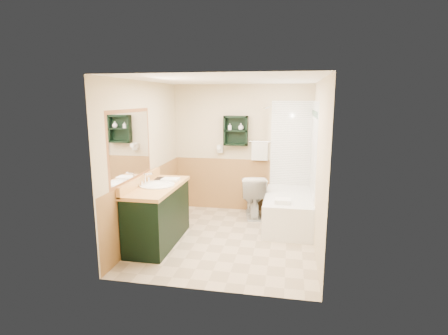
# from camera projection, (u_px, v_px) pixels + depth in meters

# --- Properties ---
(floor) EXTENTS (3.00, 3.00, 0.00)m
(floor) POSITION_uv_depth(u_px,v_px,m) (227.00, 239.00, 5.42)
(floor) COLOR #C2AC8D
(floor) RESTS_ON ground
(back_wall) EXTENTS (2.60, 0.04, 2.40)m
(back_wall) POSITION_uv_depth(u_px,v_px,m) (242.00, 149.00, 6.65)
(back_wall) COLOR beige
(back_wall) RESTS_ON ground
(left_wall) EXTENTS (0.04, 3.00, 2.40)m
(left_wall) POSITION_uv_depth(u_px,v_px,m) (144.00, 160.00, 5.43)
(left_wall) COLOR beige
(left_wall) RESTS_ON ground
(right_wall) EXTENTS (0.04, 3.00, 2.40)m
(right_wall) POSITION_uv_depth(u_px,v_px,m) (319.00, 166.00, 4.94)
(right_wall) COLOR beige
(right_wall) RESTS_ON ground
(ceiling) EXTENTS (2.60, 3.00, 0.04)m
(ceiling) POSITION_uv_depth(u_px,v_px,m) (228.00, 78.00, 4.95)
(ceiling) COLOR white
(ceiling) RESTS_ON back_wall
(wainscot_left) EXTENTS (2.98, 2.98, 1.00)m
(wainscot_left) POSITION_uv_depth(u_px,v_px,m) (148.00, 203.00, 5.56)
(wainscot_left) COLOR #B18547
(wainscot_left) RESTS_ON left_wall
(wainscot_back) EXTENTS (2.58, 2.58, 1.00)m
(wainscot_back) POSITION_uv_depth(u_px,v_px,m) (241.00, 185.00, 6.75)
(wainscot_back) COLOR #B18547
(wainscot_back) RESTS_ON back_wall
(mirror_frame) EXTENTS (1.30, 1.30, 1.00)m
(mirror_frame) POSITION_uv_depth(u_px,v_px,m) (130.00, 146.00, 4.83)
(mirror_frame) COLOR brown
(mirror_frame) RESTS_ON left_wall
(mirror_glass) EXTENTS (1.20, 1.20, 0.90)m
(mirror_glass) POSITION_uv_depth(u_px,v_px,m) (131.00, 146.00, 4.83)
(mirror_glass) COLOR white
(mirror_glass) RESTS_ON left_wall
(tile_right) EXTENTS (1.50, 1.50, 2.10)m
(tile_right) POSITION_uv_depth(u_px,v_px,m) (313.00, 166.00, 5.70)
(tile_right) COLOR white
(tile_right) RESTS_ON right_wall
(tile_back) EXTENTS (0.95, 0.95, 2.10)m
(tile_back) POSITION_uv_depth(u_px,v_px,m) (296.00, 158.00, 6.45)
(tile_back) COLOR white
(tile_back) RESTS_ON back_wall
(tile_accent) EXTENTS (1.50, 1.50, 0.10)m
(tile_accent) POSITION_uv_depth(u_px,v_px,m) (315.00, 114.00, 5.54)
(tile_accent) COLOR #134327
(tile_accent) RESTS_ON right_wall
(wall_shelf) EXTENTS (0.45, 0.15, 0.55)m
(wall_shelf) POSITION_uv_depth(u_px,v_px,m) (236.00, 131.00, 6.49)
(wall_shelf) COLOR black
(wall_shelf) RESTS_ON back_wall
(hair_dryer) EXTENTS (0.10, 0.24, 0.18)m
(hair_dryer) POSITION_uv_depth(u_px,v_px,m) (220.00, 149.00, 6.64)
(hair_dryer) COLOR silver
(hair_dryer) RESTS_ON back_wall
(towel_bar) EXTENTS (0.40, 0.06, 0.40)m
(towel_bar) POSITION_uv_depth(u_px,v_px,m) (260.00, 142.00, 6.49)
(towel_bar) COLOR white
(towel_bar) RESTS_ON back_wall
(curtain_rod) EXTENTS (0.03, 1.60, 0.03)m
(curtain_rod) POSITION_uv_depth(u_px,v_px,m) (268.00, 107.00, 5.65)
(curtain_rod) COLOR silver
(curtain_rod) RESTS_ON back_wall
(shower_curtain) EXTENTS (1.05, 1.05, 1.70)m
(shower_curtain) POSITION_uv_depth(u_px,v_px,m) (268.00, 157.00, 5.99)
(shower_curtain) COLOR #C3B893
(shower_curtain) RESTS_ON curtain_rod
(vanity) EXTENTS (0.59, 1.40, 0.89)m
(vanity) POSITION_uv_depth(u_px,v_px,m) (158.00, 214.00, 5.20)
(vanity) COLOR black
(vanity) RESTS_ON ground
(bathtub) EXTENTS (0.81, 1.50, 0.54)m
(bathtub) POSITION_uv_depth(u_px,v_px,m) (289.00, 210.00, 5.93)
(bathtub) COLOR white
(bathtub) RESTS_ON ground
(toilet) EXTENTS (0.58, 0.86, 0.77)m
(toilet) POSITION_uv_depth(u_px,v_px,m) (253.00, 196.00, 6.40)
(toilet) COLOR white
(toilet) RESTS_ON ground
(counter_towel) EXTENTS (0.25, 0.20, 0.04)m
(counter_towel) POSITION_uv_depth(u_px,v_px,m) (171.00, 180.00, 5.39)
(counter_towel) COLOR white
(counter_towel) RESTS_ON vanity
(vanity_book) EXTENTS (0.16, 0.04, 0.22)m
(vanity_book) POSITION_uv_depth(u_px,v_px,m) (155.00, 173.00, 5.46)
(vanity_book) COLOR black
(vanity_book) RESTS_ON vanity
(tub_towel) EXTENTS (0.24, 0.20, 0.07)m
(tub_towel) POSITION_uv_depth(u_px,v_px,m) (283.00, 201.00, 5.42)
(tub_towel) COLOR white
(tub_towel) RESTS_ON bathtub
(soap_bottle_a) EXTENTS (0.08, 0.13, 0.06)m
(soap_bottle_a) POSITION_uv_depth(u_px,v_px,m) (230.00, 128.00, 6.50)
(soap_bottle_a) COLOR white
(soap_bottle_a) RESTS_ON wall_shelf
(soap_bottle_b) EXTENTS (0.14, 0.15, 0.10)m
(soap_bottle_b) POSITION_uv_depth(u_px,v_px,m) (241.00, 127.00, 6.45)
(soap_bottle_b) COLOR white
(soap_bottle_b) RESTS_ON wall_shelf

